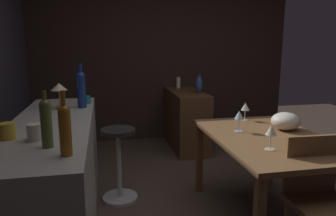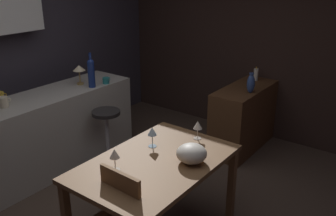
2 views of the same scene
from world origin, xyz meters
The scene contains 19 objects.
wall_side_right centered at (2.55, 0.30, 1.30)m, with size 0.10×4.40×2.60m, color #33231E.
dining_table centered at (-0.04, -0.30, 0.66)m, with size 1.36×0.88×0.74m.
kitchen_counter centered at (0.17, 1.41, 0.45)m, with size 2.10×0.60×0.90m, color #B2ADA3.
sideboard_cabinet centered at (1.99, -0.14, 0.41)m, with size 1.10×0.44×0.82m, color #56351E.
chair_near_window centered at (-0.62, -0.36, 0.49)m, with size 0.42×0.42×0.88m.
bar_stool centered at (0.57, 0.89, 0.38)m, with size 0.34×0.34×0.71m.
wine_glass_left centered at (0.15, -0.12, 0.88)m, with size 0.08×0.08×0.18m.
wine_glass_right centered at (-0.34, -0.15, 0.88)m, with size 0.08×0.08×0.18m.
wine_glass_center centered at (0.52, -0.35, 0.87)m, with size 0.08×0.08×0.17m.
fruit_bowl centered at (0.13, -0.55, 0.82)m, with size 0.25×0.25×0.15m, color beige.
wine_bottle_amber centered at (-0.63, 1.21, 1.05)m, with size 0.06×0.06×0.35m.
wine_bottle_cobalt centered at (0.67, 1.20, 1.08)m, with size 0.08×0.08×0.41m.
wine_bottle_olive centered at (-0.46, 1.33, 1.05)m, with size 0.06×0.06×0.33m.
cup_mustard centered at (-0.25, 1.60, 0.95)m, with size 0.13×0.10×0.10m.
cup_cream centered at (-0.31, 1.42, 0.95)m, with size 0.13×0.10×0.10m.
cup_teal centered at (0.87, 1.17, 0.94)m, with size 0.11×0.08×0.08m.
counter_lamp centered at (0.66, 1.40, 1.08)m, with size 0.15×0.15×0.23m.
pillar_candle_tall centered at (2.32, -0.11, 0.90)m, with size 0.06×0.06×0.18m.
vase_ceramic_blue centered at (1.81, -0.27, 0.94)m, with size 0.10×0.10×0.24m.
Camera 1 is at (-2.30, 1.00, 1.49)m, focal length 33.80 mm.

